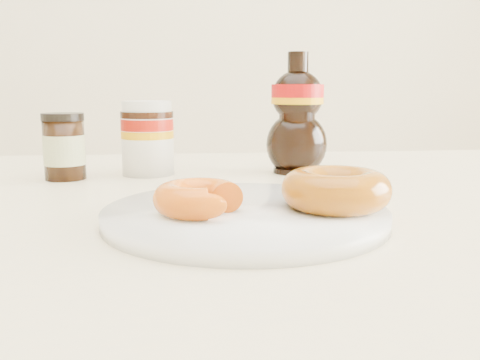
{
  "coord_description": "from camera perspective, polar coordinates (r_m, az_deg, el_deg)",
  "views": [
    {
      "loc": [
        0.01,
        -0.56,
        0.89
      ],
      "look_at": [
        0.07,
        0.02,
        0.79
      ],
      "focal_mm": 40.0,
      "sensor_mm": 36.0,
      "label": 1
    }
  ],
  "objects": [
    {
      "name": "nutella_jar",
      "position": [
        0.85,
        -9.84,
        4.75
      ],
      "size": [
        0.08,
        0.08,
        0.12
      ],
      "rotation": [
        0.0,
        0.0,
        -0.06
      ],
      "color": "white",
      "rests_on": "dining_table"
    },
    {
      "name": "donut_bitten",
      "position": [
        0.52,
        -4.47,
        -1.94
      ],
      "size": [
        0.09,
        0.09,
        0.03
      ],
      "primitive_type": "torus",
      "rotation": [
        0.0,
        0.0,
        0.06
      ],
      "color": "#D44E0C",
      "rests_on": "plate"
    },
    {
      "name": "plate",
      "position": [
        0.55,
        0.54,
        -3.71
      ],
      "size": [
        0.29,
        0.29,
        0.01
      ],
      "color": "white",
      "rests_on": "dining_table"
    },
    {
      "name": "dining_table",
      "position": [
        0.69,
        -6.86,
        -8.63
      ],
      "size": [
        1.4,
        0.9,
        0.75
      ],
      "color": "beige",
      "rests_on": "ground"
    },
    {
      "name": "syrup_bottle",
      "position": [
        0.86,
        6.11,
        7.08
      ],
      "size": [
        0.1,
        0.09,
        0.19
      ],
      "primitive_type": null,
      "rotation": [
        0.0,
        0.0,
        -0.08
      ],
      "color": "black",
      "rests_on": "dining_table"
    },
    {
      "name": "donut_whole",
      "position": [
        0.55,
        10.19,
        -0.99
      ],
      "size": [
        0.14,
        0.14,
        0.04
      ],
      "primitive_type": "torus",
      "rotation": [
        0.0,
        0.0,
        -0.38
      ],
      "color": "#8F5B09",
      "rests_on": "plate"
    },
    {
      "name": "dark_jar",
      "position": [
        0.84,
        -18.24,
        3.35
      ],
      "size": [
        0.06,
        0.06,
        0.1
      ],
      "rotation": [
        0.0,
        0.0,
        -0.0
      ],
      "color": "black",
      "rests_on": "dining_table"
    }
  ]
}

